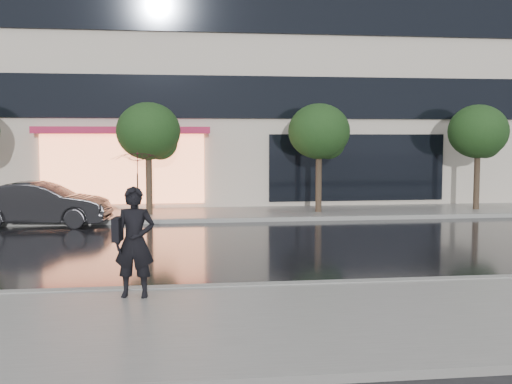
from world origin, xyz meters
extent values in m
plane|color=black|center=(0.00, 0.00, 0.00)|extent=(120.00, 120.00, 0.00)
cube|color=slate|center=(0.00, -3.25, 0.06)|extent=(60.00, 4.50, 0.12)
cube|color=slate|center=(0.00, 10.25, 0.06)|extent=(60.00, 3.50, 0.12)
cube|color=gray|center=(0.00, -1.00, 0.07)|extent=(60.00, 0.25, 0.14)
cube|color=gray|center=(0.00, 8.50, 0.07)|extent=(60.00, 0.25, 0.14)
cube|color=#BCB19F|center=(0.00, 18.00, 9.00)|extent=(30.00, 12.00, 18.00)
cube|color=black|center=(0.00, 11.94, 4.30)|extent=(28.00, 0.12, 1.60)
cube|color=black|center=(0.00, 11.94, 7.50)|extent=(28.00, 0.12, 1.60)
cube|color=#FF8C59|center=(-4.00, 11.92, 1.60)|extent=(6.00, 0.10, 2.60)
cube|color=#B41B44|center=(-4.00, 11.59, 3.05)|extent=(6.40, 0.70, 0.25)
cube|color=black|center=(5.00, 11.94, 1.60)|extent=(7.00, 0.10, 2.60)
cylinder|color=#33261C|center=(-3.00, 10.00, 1.10)|extent=(0.22, 0.22, 2.20)
ellipsoid|color=black|center=(-3.00, 10.00, 3.00)|extent=(2.20, 2.20, 1.98)
sphere|color=black|center=(-2.60, 10.20, 2.60)|extent=(1.20, 1.20, 1.20)
cylinder|color=#33261C|center=(3.00, 10.00, 1.10)|extent=(0.22, 0.22, 2.20)
ellipsoid|color=black|center=(3.00, 10.00, 3.00)|extent=(2.20, 2.20, 1.98)
sphere|color=black|center=(3.40, 10.20, 2.60)|extent=(1.20, 1.20, 1.20)
cylinder|color=#33261C|center=(9.00, 10.00, 1.10)|extent=(0.22, 0.22, 2.20)
ellipsoid|color=black|center=(9.00, 10.00, 3.00)|extent=(2.20, 2.20, 1.98)
sphere|color=black|center=(9.40, 10.20, 2.60)|extent=(1.20, 1.20, 1.20)
imported|color=black|center=(-6.30, 8.30, 0.70)|extent=(4.37, 1.94, 1.39)
imported|color=black|center=(-2.88, -1.60, 1.05)|extent=(0.74, 0.55, 1.86)
imported|color=#370A15|center=(-2.81, -1.61, 2.19)|extent=(0.99, 1.01, 0.79)
cylinder|color=black|center=(-2.81, -1.61, 1.73)|extent=(0.02, 0.02, 0.93)
cube|color=black|center=(-3.15, -1.62, 1.27)|extent=(0.18, 0.36, 0.40)
camera|label=1|loc=(-2.28, -12.40, 2.82)|focal=45.00mm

